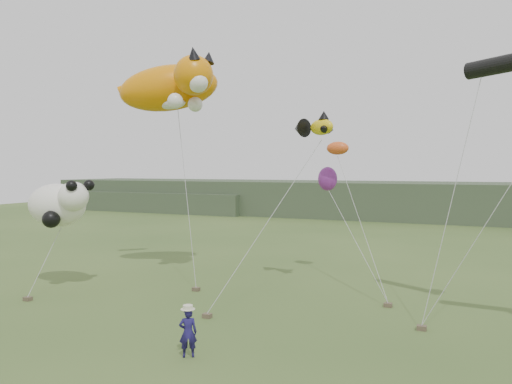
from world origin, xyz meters
TOP-DOWN VIEW (x-y plane):
  - ground at (0.00, 0.00)m, footprint 120.00×120.00m
  - headland at (-3.11, 44.69)m, footprint 90.00×13.00m
  - festival_attendant at (0.00, -0.67)m, footprint 0.64×0.58m
  - sandbag_anchors at (-0.83, 4.60)m, footprint 15.87×5.43m
  - cat_kite at (-6.24, 8.22)m, footprint 6.71×4.54m
  - fish_kite at (0.99, 8.38)m, footprint 2.34×1.55m
  - panda_kite at (-9.87, 4.17)m, footprint 3.52×2.27m
  - misc_kites at (0.83, 11.99)m, footprint 1.79×1.39m

SIDE VIEW (x-z plane):
  - ground at x=0.00m, z-range 0.00..0.00m
  - sandbag_anchors at x=-0.83m, z-range 0.00..0.16m
  - festival_attendant at x=0.00m, z-range 0.00..1.46m
  - headland at x=-3.11m, z-range -0.08..3.92m
  - panda_kite at x=-9.87m, z-range 2.83..5.01m
  - misc_kites at x=0.83m, z-range 4.33..6.84m
  - fish_kite at x=0.99m, z-range 6.85..7.98m
  - cat_kite at x=-6.24m, z-range 8.16..11.21m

